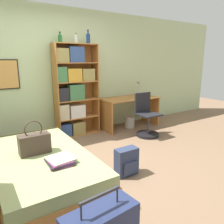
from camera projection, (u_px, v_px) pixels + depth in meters
ground_plane at (84, 169)px, 3.21m from camera, size 14.00×14.00×0.00m
wall_back at (44, 74)px, 4.32m from camera, size 10.00×0.09×2.60m
bed at (41, 167)px, 2.86m from camera, size 1.14×2.02×0.40m
handbag at (35, 143)px, 2.79m from camera, size 0.38×0.18×0.44m
book_stack_on_bed at (60, 161)px, 2.55m from camera, size 0.34×0.36×0.06m
bookcase at (73, 91)px, 4.49m from camera, size 0.90×0.32×1.89m
bottle_green at (60, 39)px, 4.18m from camera, size 0.08×0.08×0.20m
bottle_brown at (76, 39)px, 4.29m from camera, size 0.07×0.07×0.19m
bottle_clear at (88, 38)px, 4.43m from camera, size 0.08×0.08×0.27m
desk at (129, 106)px, 5.16m from camera, size 1.38×0.66×0.71m
desk_lamp at (139, 84)px, 5.35m from camera, size 0.16×0.11×0.42m
desk_chair at (147, 122)px, 4.60m from camera, size 0.48×0.48×0.90m
backpack at (127, 162)px, 3.03m from camera, size 0.32×0.19×0.39m
waste_bin at (129, 122)px, 5.18m from camera, size 0.24×0.24×0.26m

